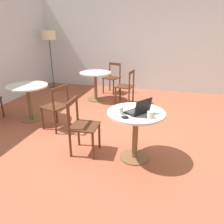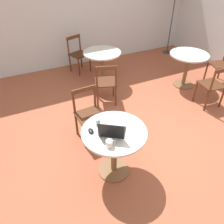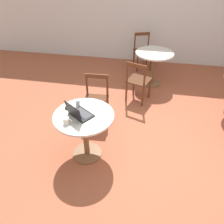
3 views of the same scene
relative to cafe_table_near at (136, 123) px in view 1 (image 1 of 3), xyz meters
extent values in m
plane|color=#9E5138|center=(0.64, 0.38, -0.57)|extent=(16.00, 16.00, 0.00)
cube|color=silver|center=(3.87, 0.38, 0.78)|extent=(0.06, 9.40, 2.70)
cylinder|color=brown|center=(0.00, 0.00, -0.56)|extent=(0.44, 0.44, 0.02)
cylinder|color=brown|center=(0.00, 0.00, -0.20)|extent=(0.08, 0.08, 0.69)
cylinder|color=silver|center=(0.00, 0.00, 0.16)|extent=(0.81, 0.81, 0.03)
cylinder|color=brown|center=(2.46, 1.46, -0.56)|extent=(0.44, 0.44, 0.02)
cylinder|color=brown|center=(2.46, 1.46, -0.20)|extent=(0.08, 0.08, 0.69)
cylinder|color=silver|center=(2.46, 1.46, 0.16)|extent=(0.81, 0.81, 0.03)
cylinder|color=brown|center=(0.85, 2.34, -0.56)|extent=(0.44, 0.44, 0.02)
cylinder|color=brown|center=(0.85, 2.34, -0.20)|extent=(0.08, 0.08, 0.69)
cylinder|color=silver|center=(0.85, 2.34, 0.16)|extent=(0.81, 0.81, 0.03)
cylinder|color=#562D19|center=(0.14, 0.60, -0.35)|extent=(0.04, 0.04, 0.44)
cylinder|color=#562D19|center=(-0.21, 0.58, -0.35)|extent=(0.04, 0.04, 0.44)
cylinder|color=#562D19|center=(0.12, 0.94, -0.35)|extent=(0.04, 0.04, 0.44)
cylinder|color=#562D19|center=(-0.22, 0.93, -0.35)|extent=(0.04, 0.04, 0.44)
cube|color=#492715|center=(-0.04, 0.76, -0.12)|extent=(0.42, 0.42, 0.02)
cylinder|color=#562D19|center=(0.12, 0.94, 0.09)|extent=(0.04, 0.04, 0.40)
cylinder|color=#562D19|center=(-0.22, 0.93, 0.09)|extent=(0.04, 0.04, 0.40)
cube|color=#562D19|center=(-0.05, 0.94, 0.25)|extent=(0.38, 0.04, 0.07)
cylinder|color=#562D19|center=(2.98, 1.12, -0.35)|extent=(0.04, 0.04, 0.44)
cylinder|color=#562D19|center=(3.08, 1.45, -0.35)|extent=(0.04, 0.04, 0.44)
cylinder|color=#562D19|center=(3.31, 1.02, -0.35)|extent=(0.04, 0.04, 0.44)
cylinder|color=#562D19|center=(3.42, 1.35, -0.35)|extent=(0.04, 0.04, 0.44)
cube|color=#492715|center=(3.20, 1.23, -0.12)|extent=(0.50, 0.50, 0.02)
cylinder|color=#562D19|center=(3.31, 1.02, 0.09)|extent=(0.04, 0.04, 0.40)
cylinder|color=#562D19|center=(3.42, 1.35, 0.09)|extent=(0.04, 0.04, 0.40)
cube|color=#562D19|center=(3.36, 1.18, 0.25)|extent=(0.13, 0.37, 0.07)
cylinder|color=#562D19|center=(2.21, 0.86, -0.35)|extent=(0.04, 0.04, 0.44)
cylinder|color=#562D19|center=(2.56, 0.83, -0.35)|extent=(0.04, 0.04, 0.44)
cylinder|color=#562D19|center=(2.18, 0.52, -0.35)|extent=(0.04, 0.04, 0.44)
cylinder|color=#562D19|center=(2.52, 0.48, -0.35)|extent=(0.04, 0.04, 0.44)
cube|color=#492715|center=(2.37, 0.67, -0.12)|extent=(0.44, 0.44, 0.02)
cylinder|color=#562D19|center=(2.18, 0.52, 0.09)|extent=(0.04, 0.04, 0.40)
cylinder|color=#562D19|center=(2.52, 0.48, 0.09)|extent=(0.04, 0.04, 0.40)
cube|color=#562D19|center=(2.35, 0.50, 0.25)|extent=(0.38, 0.07, 0.07)
cylinder|color=#562D19|center=(0.80, 3.00, -0.35)|extent=(0.04, 0.04, 0.44)
cylinder|color=#562D19|center=(0.50, 1.84, -0.35)|extent=(0.04, 0.04, 0.44)
cylinder|color=#562D19|center=(0.83, 1.73, -0.35)|extent=(0.04, 0.04, 0.44)
cylinder|color=#562D19|center=(0.39, 1.51, -0.35)|extent=(0.04, 0.04, 0.44)
cylinder|color=#562D19|center=(0.72, 1.39, -0.35)|extent=(0.04, 0.04, 0.44)
cube|color=#492715|center=(0.61, 1.62, -0.12)|extent=(0.51, 0.51, 0.02)
cylinder|color=#562D19|center=(0.39, 1.51, 0.09)|extent=(0.04, 0.04, 0.40)
cylinder|color=#562D19|center=(0.72, 1.39, 0.09)|extent=(0.04, 0.04, 0.40)
cube|color=#562D19|center=(0.55, 1.45, 0.25)|extent=(0.37, 0.15, 0.07)
cylinder|color=#333333|center=(3.30, 3.19, -0.56)|extent=(0.25, 0.25, 0.02)
cylinder|color=#333333|center=(3.30, 3.19, 0.17)|extent=(0.02, 0.02, 1.46)
cylinder|color=beige|center=(3.30, 3.19, 1.02)|extent=(0.40, 0.40, 0.26)
cube|color=black|center=(-0.02, -0.01, 0.18)|extent=(0.36, 0.34, 0.02)
cube|color=#38383D|center=(-0.01, 0.01, 0.19)|extent=(0.27, 0.24, 0.00)
cube|color=black|center=(-0.09, -0.10, 0.29)|extent=(0.27, 0.20, 0.21)
cube|color=black|center=(-0.09, -0.10, 0.29)|extent=(0.25, 0.18, 0.18)
ellipsoid|color=black|center=(-0.26, 0.10, 0.19)|extent=(0.06, 0.10, 0.03)
cylinder|color=silver|center=(-0.16, -0.20, 0.21)|extent=(0.08, 0.08, 0.08)
torus|color=silver|center=(-0.11, -0.20, 0.22)|extent=(0.05, 0.01, 0.05)
cylinder|color=silver|center=(-0.13, 0.19, 0.22)|extent=(0.06, 0.06, 0.09)
camera|label=1|loc=(-2.78, -0.42, 1.27)|focal=35.00mm
camera|label=2|loc=(-0.87, -1.76, 1.95)|focal=35.00mm
camera|label=3|loc=(0.78, -2.15, 1.91)|focal=35.00mm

